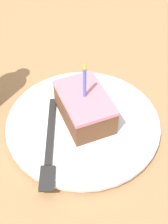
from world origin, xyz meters
TOP-DOWN VIEW (x-y plane):
  - ground_plane at (0.00, 0.00)m, footprint 2.40×2.40m
  - plate at (-0.01, -0.00)m, footprint 0.28×0.28m
  - cake_slice at (-0.00, 0.01)m, footprint 0.08×0.12m
  - fork at (-0.08, -0.04)m, footprint 0.09×0.19m

SIDE VIEW (x-z plane):
  - ground_plane at x=0.00m, z-range -0.04..0.00m
  - plate at x=-0.01m, z-range 0.00..0.02m
  - fork at x=-0.08m, z-range 0.02..0.02m
  - cake_slice at x=0.00m, z-range -0.02..0.11m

